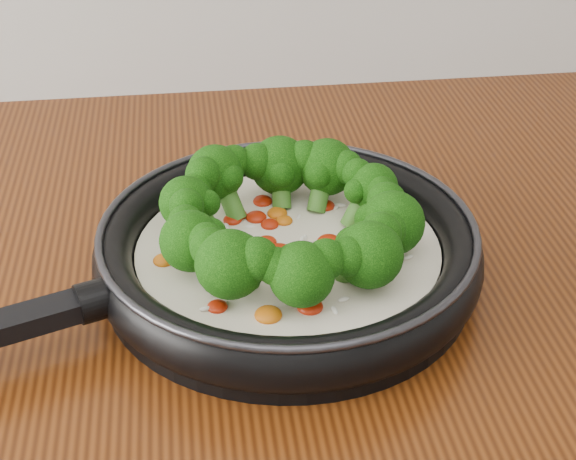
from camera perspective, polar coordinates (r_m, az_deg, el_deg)
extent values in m
cylinder|color=black|center=(0.74, 0.00, -2.89)|extent=(0.40, 0.40, 0.01)
torus|color=black|center=(0.72, 0.00, -1.34)|extent=(0.42, 0.42, 0.03)
torus|color=#2D2D33|center=(0.71, 0.00, 0.13)|extent=(0.41, 0.41, 0.01)
cylinder|color=black|center=(0.68, -12.54, -4.54)|extent=(0.04, 0.04, 0.03)
cylinder|color=white|center=(0.73, 0.00, -1.80)|extent=(0.33, 0.33, 0.02)
ellipsoid|color=#AE1E08|center=(0.65, -4.70, -5.09)|extent=(0.02, 0.02, 0.01)
ellipsoid|color=#AE1E08|center=(0.71, -0.59, -1.47)|extent=(0.03, 0.03, 0.01)
ellipsoid|color=#CE600D|center=(0.70, 5.59, -2.46)|extent=(0.03, 0.03, 0.01)
ellipsoid|color=#AE1E08|center=(0.68, 1.76, -3.14)|extent=(0.02, 0.02, 0.01)
ellipsoid|color=#AE1E08|center=(0.75, -1.22, 0.37)|extent=(0.02, 0.02, 0.01)
ellipsoid|color=#CE600D|center=(0.75, -0.26, 0.62)|extent=(0.02, 0.02, 0.01)
ellipsoid|color=#AE1E08|center=(0.71, -4.32, -1.98)|extent=(0.02, 0.02, 0.01)
ellipsoid|color=#AE1E08|center=(0.76, -3.34, 1.01)|extent=(0.02, 0.02, 0.01)
ellipsoid|color=#CE600D|center=(0.74, 6.33, -0.09)|extent=(0.03, 0.03, 0.01)
ellipsoid|color=#AE1E08|center=(0.71, 4.30, -1.69)|extent=(0.02, 0.02, 0.01)
ellipsoid|color=#AE1E08|center=(0.78, 2.49, 1.61)|extent=(0.02, 0.02, 0.01)
ellipsoid|color=#CE600D|center=(0.69, 4.92, -3.13)|extent=(0.02, 0.02, 0.01)
ellipsoid|color=#AE1E08|center=(0.68, -3.04, -3.29)|extent=(0.03, 0.03, 0.01)
ellipsoid|color=#AE1E08|center=(0.76, -2.12, 0.84)|extent=(0.03, 0.03, 0.01)
ellipsoid|color=#CE600D|center=(0.71, -8.25, -2.01)|extent=(0.02, 0.02, 0.01)
ellipsoid|color=#AE1E08|center=(0.73, 2.74, -0.81)|extent=(0.03, 0.03, 0.01)
ellipsoid|color=#AE1E08|center=(0.76, -3.69, 0.68)|extent=(0.02, 0.02, 0.01)
ellipsoid|color=#CE600D|center=(0.64, -1.32, -5.65)|extent=(0.03, 0.03, 0.01)
ellipsoid|color=#AE1E08|center=(0.65, 1.47, -5.10)|extent=(0.02, 0.02, 0.01)
ellipsoid|color=#AE1E08|center=(0.78, -1.68, 1.92)|extent=(0.02, 0.02, 0.01)
ellipsoid|color=#CE600D|center=(0.77, -0.72, 1.11)|extent=(0.02, 0.02, 0.01)
ellipsoid|color=#AE1E08|center=(0.73, -1.43, -0.82)|extent=(0.02, 0.02, 0.01)
ellipsoid|color=white|center=(0.72, 2.58, -1.00)|extent=(0.01, 0.01, 0.00)
ellipsoid|color=white|center=(0.65, -5.50, -5.20)|extent=(0.01, 0.01, 0.00)
ellipsoid|color=white|center=(0.66, 3.71, -4.60)|extent=(0.01, 0.01, 0.00)
ellipsoid|color=white|center=(0.73, -4.13, -0.61)|extent=(0.01, 0.01, 0.00)
ellipsoid|color=white|center=(0.71, 7.97, -1.79)|extent=(0.01, 0.01, 0.00)
ellipsoid|color=white|center=(0.72, 2.24, -1.08)|extent=(0.01, 0.01, 0.00)
ellipsoid|color=white|center=(0.73, 0.95, -0.61)|extent=(0.01, 0.01, 0.00)
ellipsoid|color=white|center=(0.72, 1.55, -1.14)|extent=(0.01, 0.00, 0.00)
ellipsoid|color=white|center=(0.71, -0.03, -1.57)|extent=(0.01, 0.01, 0.00)
ellipsoid|color=white|center=(0.68, 4.92, -3.56)|extent=(0.01, 0.01, 0.00)
ellipsoid|color=white|center=(0.73, 1.13, -0.54)|extent=(0.01, 0.01, 0.00)
ellipsoid|color=white|center=(0.69, 1.84, -2.95)|extent=(0.01, 0.01, 0.00)
ellipsoid|color=white|center=(0.68, -3.60, -3.19)|extent=(0.01, 0.01, 0.00)
ellipsoid|color=white|center=(0.70, -0.85, -2.20)|extent=(0.01, 0.01, 0.00)
ellipsoid|color=white|center=(0.66, 0.48, -4.26)|extent=(0.01, 0.01, 0.00)
ellipsoid|color=white|center=(0.72, 0.31, -1.24)|extent=(0.01, 0.00, 0.00)
ellipsoid|color=white|center=(0.78, 3.49, 1.66)|extent=(0.01, 0.01, 0.00)
ellipsoid|color=white|center=(0.65, 3.11, -5.33)|extent=(0.01, 0.01, 0.00)
ellipsoid|color=white|center=(0.78, 3.24, 1.51)|extent=(0.01, 0.01, 0.00)
ellipsoid|color=white|center=(0.75, -2.54, 0.22)|extent=(0.01, 0.01, 0.00)
ellipsoid|color=white|center=(0.72, -0.25, -1.08)|extent=(0.01, 0.01, 0.00)
ellipsoid|color=white|center=(0.71, -1.75, -1.50)|extent=(0.01, 0.01, 0.00)
ellipsoid|color=white|center=(0.76, 0.70, 0.84)|extent=(0.01, 0.01, 0.00)
ellipsoid|color=white|center=(0.74, 6.74, -0.29)|extent=(0.01, 0.01, 0.00)
ellipsoid|color=white|center=(0.75, -4.09, 0.28)|extent=(0.01, 0.01, 0.00)
cylinder|color=#4C8A2D|center=(0.75, 4.60, 1.32)|extent=(0.04, 0.03, 0.04)
sphere|color=black|center=(0.75, 5.68, 2.80)|extent=(0.06, 0.06, 0.04)
sphere|color=black|center=(0.75, 4.61, 3.74)|extent=(0.03, 0.03, 0.03)
sphere|color=black|center=(0.73, 6.19, 2.59)|extent=(0.03, 0.03, 0.03)
sphere|color=black|center=(0.74, 4.55, 2.59)|extent=(0.03, 0.03, 0.02)
cylinder|color=#4C8A2D|center=(0.77, 2.12, 2.46)|extent=(0.03, 0.04, 0.04)
sphere|color=black|center=(0.77, 2.61, 4.20)|extent=(0.07, 0.07, 0.05)
sphere|color=black|center=(0.77, 1.11, 4.80)|extent=(0.04, 0.04, 0.03)
sphere|color=black|center=(0.76, 3.87, 4.18)|extent=(0.04, 0.04, 0.03)
sphere|color=black|center=(0.76, 2.11, 3.75)|extent=(0.03, 0.03, 0.03)
cylinder|color=#4C8A2D|center=(0.77, -0.45, 2.60)|extent=(0.02, 0.03, 0.04)
sphere|color=black|center=(0.78, -0.55, 4.30)|extent=(0.07, 0.07, 0.05)
sphere|color=black|center=(0.77, -2.03, 4.55)|extent=(0.04, 0.04, 0.03)
sphere|color=black|center=(0.78, 0.97, 4.62)|extent=(0.04, 0.04, 0.03)
sphere|color=black|center=(0.76, -0.45, 3.80)|extent=(0.03, 0.03, 0.03)
cylinder|color=#4C8A2D|center=(0.76, -3.87, 2.03)|extent=(0.03, 0.04, 0.04)
sphere|color=black|center=(0.76, -4.83, 3.80)|extent=(0.06, 0.06, 0.05)
sphere|color=black|center=(0.74, -5.63, 3.69)|extent=(0.04, 0.04, 0.03)
sphere|color=black|center=(0.77, -3.60, 4.58)|extent=(0.04, 0.04, 0.03)
sphere|color=black|center=(0.75, -3.92, 3.48)|extent=(0.03, 0.03, 0.02)
cylinder|color=#4C8A2D|center=(0.73, -5.43, 0.45)|extent=(0.04, 0.03, 0.04)
sphere|color=black|center=(0.72, -6.75, 1.79)|extent=(0.06, 0.06, 0.05)
sphere|color=black|center=(0.70, -6.74, 1.61)|extent=(0.04, 0.04, 0.03)
sphere|color=black|center=(0.73, -6.10, 2.84)|extent=(0.03, 0.03, 0.03)
sphere|color=black|center=(0.72, -5.39, 1.79)|extent=(0.03, 0.03, 0.02)
cylinder|color=#4C8A2D|center=(0.69, -5.15, -1.62)|extent=(0.04, 0.03, 0.04)
sphere|color=black|center=(0.68, -6.49, -0.73)|extent=(0.06, 0.06, 0.05)
sphere|color=black|center=(0.66, -5.44, -0.79)|extent=(0.04, 0.04, 0.03)
sphere|color=black|center=(0.69, -6.79, 0.51)|extent=(0.04, 0.04, 0.03)
sphere|color=black|center=(0.68, -5.10, -0.21)|extent=(0.03, 0.03, 0.02)
cylinder|color=#4C8A2D|center=(0.66, -3.00, -2.92)|extent=(0.03, 0.04, 0.04)
sphere|color=black|center=(0.64, -3.86, -2.28)|extent=(0.07, 0.07, 0.05)
sphere|color=black|center=(0.63, -2.06, -1.92)|extent=(0.04, 0.04, 0.03)
sphere|color=black|center=(0.65, -5.17, -1.18)|extent=(0.04, 0.04, 0.03)
sphere|color=black|center=(0.65, -3.01, -1.36)|extent=(0.03, 0.03, 0.03)
cylinder|color=#4C8A2D|center=(0.66, 0.71, -3.41)|extent=(0.02, 0.03, 0.04)
sphere|color=black|center=(0.63, 0.90, -2.96)|extent=(0.06, 0.06, 0.05)
sphere|color=black|center=(0.64, 2.51, -1.95)|extent=(0.04, 0.04, 0.03)
sphere|color=black|center=(0.63, -0.83, -2.42)|extent=(0.04, 0.04, 0.03)
sphere|color=black|center=(0.65, 0.70, -1.90)|extent=(0.03, 0.03, 0.02)
cylinder|color=#4C8A2D|center=(0.68, 4.26, -2.38)|extent=(0.03, 0.04, 0.04)
sphere|color=black|center=(0.66, 5.41, -1.65)|extent=(0.07, 0.07, 0.05)
sphere|color=black|center=(0.67, 6.14, -0.20)|extent=(0.04, 0.04, 0.03)
sphere|color=black|center=(0.64, 4.04, -1.77)|extent=(0.04, 0.04, 0.03)
sphere|color=black|center=(0.66, 4.24, -0.90)|extent=(0.03, 0.03, 0.03)
cylinder|color=#4C8A2D|center=(0.71, 5.58, -0.60)|extent=(0.03, 0.02, 0.03)
sphere|color=black|center=(0.70, 6.94, 0.48)|extent=(0.07, 0.07, 0.05)
sphere|color=black|center=(0.71, 6.55, 1.88)|extent=(0.04, 0.04, 0.03)
sphere|color=black|center=(0.68, 6.59, 0.05)|extent=(0.04, 0.04, 0.03)
sphere|color=black|center=(0.70, 5.48, 0.72)|extent=(0.03, 0.03, 0.03)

